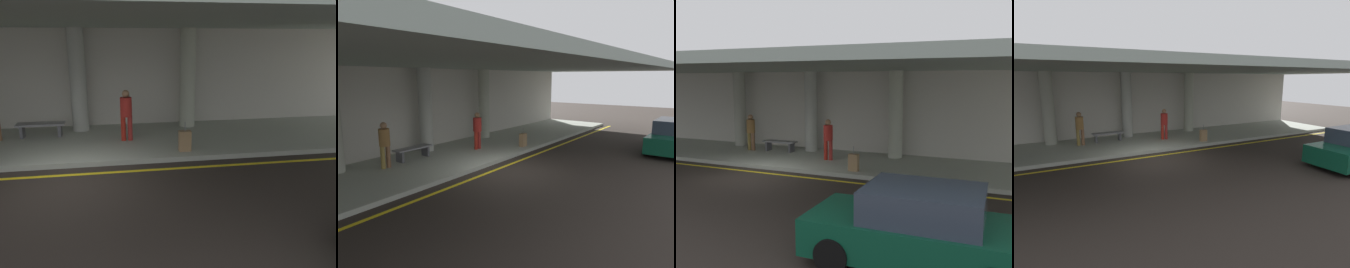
# 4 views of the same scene
# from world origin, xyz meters

# --- Properties ---
(ground_plane) EXTENTS (60.00, 60.00, 0.00)m
(ground_plane) POSITION_xyz_m (0.00, 0.00, 0.00)
(ground_plane) COLOR #2D2622
(sidewalk) EXTENTS (26.00, 4.20, 0.15)m
(sidewalk) POSITION_xyz_m (0.00, 3.10, 0.07)
(sidewalk) COLOR #9EA396
(sidewalk) RESTS_ON ground
(lane_stripe_yellow) EXTENTS (26.00, 0.14, 0.01)m
(lane_stripe_yellow) POSITION_xyz_m (0.00, 0.51, 0.00)
(lane_stripe_yellow) COLOR yellow
(lane_stripe_yellow) RESTS_ON ground
(support_column_center) EXTENTS (0.59, 0.59, 3.65)m
(support_column_center) POSITION_xyz_m (0.00, 4.51, 1.97)
(support_column_center) COLOR #9DA198
(support_column_center) RESTS_ON sidewalk
(support_column_right_mid) EXTENTS (0.59, 0.59, 3.65)m
(support_column_right_mid) POSITION_xyz_m (4.00, 4.51, 1.97)
(support_column_right_mid) COLOR #A5AA97
(support_column_right_mid) RESTS_ON sidewalk
(ceiling_overhang) EXTENTS (28.00, 13.20, 0.30)m
(ceiling_overhang) POSITION_xyz_m (0.00, 2.60, 3.95)
(ceiling_overhang) COLOR #8C9C93
(ceiling_overhang) RESTS_ON support_column_far_left
(terminal_back_wall) EXTENTS (26.00, 0.30, 3.80)m
(terminal_back_wall) POSITION_xyz_m (0.00, 5.35, 1.90)
(terminal_back_wall) COLOR beige
(terminal_back_wall) RESTS_ON ground
(traveler_with_luggage) EXTENTS (0.38, 0.38, 1.68)m
(traveler_with_luggage) POSITION_xyz_m (-2.69, 3.57, 1.11)
(traveler_with_luggage) COLOR olive
(traveler_with_luggage) RESTS_ON sidewalk
(person_waiting_for_ride) EXTENTS (0.38, 0.38, 1.68)m
(person_waiting_for_ride) POSITION_xyz_m (1.61, 2.92, 1.11)
(person_waiting_for_ride) COLOR #A02116
(person_waiting_for_ride) RESTS_ON sidewalk
(suitcase_upright_primary) EXTENTS (0.36, 0.22, 0.90)m
(suitcase_upright_primary) POSITION_xyz_m (3.27, 1.52, 0.46)
(suitcase_upright_primary) COLOR #90714C
(suitcase_upright_primary) RESTS_ON sidewalk
(bench_metal) EXTENTS (1.60, 0.50, 0.48)m
(bench_metal) POSITION_xyz_m (-1.29, 3.82, 0.50)
(bench_metal) COLOR slate
(bench_metal) RESTS_ON sidewalk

